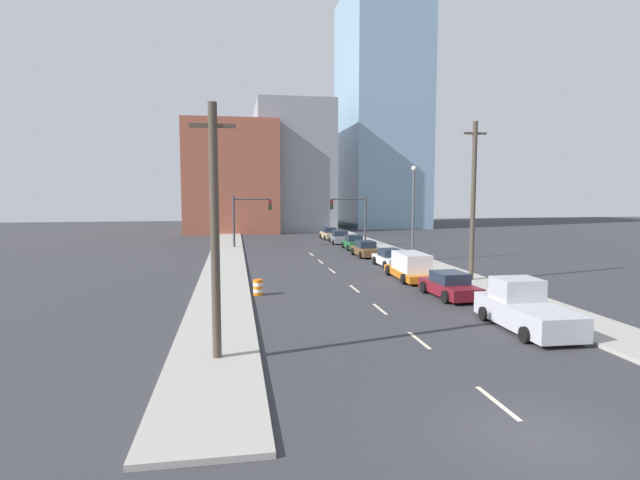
{
  "coord_description": "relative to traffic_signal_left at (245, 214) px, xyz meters",
  "views": [
    {
      "loc": [
        -7.47,
        -10.93,
        6.11
      ],
      "look_at": [
        -0.53,
        29.44,
        2.2
      ],
      "focal_mm": 28.0,
      "sensor_mm": 36.0,
      "label": 1
    }
  ],
  "objects": [
    {
      "name": "lane_stripe_at_20m",
      "position": [
        6.3,
        -24.7,
        -3.76
      ],
      "size": [
        0.16,
        2.4,
        0.01
      ],
      "primitive_type": "cube",
      "color": "beige",
      "rests_on": "ground"
    },
    {
      "name": "traffic_barrel",
      "position": [
        0.14,
        -25.66,
        -3.29
      ],
      "size": [
        0.56,
        0.56,
        0.95
      ],
      "color": "orange",
      "rests_on": "ground"
    },
    {
      "name": "lane_stripe_at_14m",
      "position": [
        6.3,
        -30.33,
        -3.76
      ],
      "size": [
        0.16,
        2.4,
        0.01
      ],
      "primitive_type": "cube",
      "color": "beige",
      "rests_on": "ground"
    },
    {
      "name": "traffic_signal_right",
      "position": [
        12.34,
        0.0,
        0.0
      ],
      "size": [
        4.25,
        0.35,
        5.79
      ],
      "color": "#38383D",
      "rests_on": "ground"
    },
    {
      "name": "ground_plane",
      "position": [
        6.3,
        -44.24,
        -3.76
      ],
      "size": [
        200.0,
        200.0,
        0.0
      ],
      "primitive_type": "plane",
      "color": "#333338"
    },
    {
      "name": "lane_stripe_at_38m",
      "position": [
        6.3,
        -6.63,
        -3.76
      ],
      "size": [
        0.16,
        2.4,
        0.01
      ],
      "primitive_type": "cube",
      "color": "beige",
      "rests_on": "ground"
    },
    {
      "name": "sidewalk_right",
      "position": [
        14.58,
        4.38,
        -3.68
      ],
      "size": [
        3.34,
        97.24,
        0.17
      ],
      "color": "#9E9B93",
      "rests_on": "ground"
    },
    {
      "name": "sedan_green",
      "position": [
        11.5,
        -3.01,
        -3.07
      ],
      "size": [
        2.11,
        4.37,
        1.54
      ],
      "rotation": [
        0.0,
        0.0,
        -0.01
      ],
      "color": "#1E6033",
      "rests_on": "ground"
    },
    {
      "name": "lane_stripe_at_27m",
      "position": [
        6.3,
        -17.25,
        -3.76
      ],
      "size": [
        0.16,
        2.4,
        0.01
      ],
      "primitive_type": "cube",
      "color": "beige",
      "rests_on": "ground"
    },
    {
      "name": "lane_stripe_at_32m",
      "position": [
        6.3,
        -12.03,
        -3.76
      ],
      "size": [
        0.16,
        2.4,
        0.01
      ],
      "primitive_type": "cube",
      "color": "beige",
      "rests_on": "ground"
    },
    {
      "name": "sedan_brown",
      "position": [
        11.15,
        -9.24,
        -3.08
      ],
      "size": [
        2.12,
        4.6,
        1.5
      ],
      "rotation": [
        0.0,
        0.0,
        0.03
      ],
      "color": "brown",
      "rests_on": "ground"
    },
    {
      "name": "utility_pole_left_near",
      "position": [
        -1.87,
        -37.22,
        0.97
      ],
      "size": [
        1.6,
        0.32,
        9.22
      ],
      "color": "#473D33",
      "rests_on": "ground"
    },
    {
      "name": "building_office_center",
      "position": [
        8.46,
        29.66,
        6.42
      ],
      "size": [
        12.0,
        20.0,
        20.36
      ],
      "color": "gray",
      "rests_on": "ground"
    },
    {
      "name": "building_brick_left",
      "position": [
        -1.54,
        25.66,
        4.65
      ],
      "size": [
        14.0,
        16.0,
        16.83
      ],
      "color": "#9E513D",
      "rests_on": "ground"
    },
    {
      "name": "lane_stripe_at_2m",
      "position": [
        6.3,
        -42.24,
        -3.76
      ],
      "size": [
        0.16,
        2.4,
        0.01
      ],
      "primitive_type": "cube",
      "color": "beige",
      "rests_on": "ground"
    },
    {
      "name": "traffic_signal_left",
      "position": [
        0.0,
        0.0,
        0.0
      ],
      "size": [
        4.25,
        0.35,
        5.79
      ],
      "color": "#38383D",
      "rests_on": "ground"
    },
    {
      "name": "utility_pole_right_mid",
      "position": [
        14.76,
        -23.65,
        1.78
      ],
      "size": [
        1.6,
        0.32,
        10.84
      ],
      "color": "#473D33",
      "rests_on": "ground"
    },
    {
      "name": "box_truck_orange",
      "position": [
        10.98,
        -22.08,
        -2.85
      ],
      "size": [
        2.4,
        5.94,
        1.9
      ],
      "rotation": [
        0.0,
        0.0,
        -0.02
      ],
      "color": "orange",
      "rests_on": "ground"
    },
    {
      "name": "street_lamp",
      "position": [
        14.39,
        -13.2,
        1.12
      ],
      "size": [
        0.44,
        0.44,
        8.44
      ],
      "color": "#4C4C51",
      "rests_on": "ground"
    },
    {
      "name": "sedan_maroon",
      "position": [
        11.15,
        -28.17,
        -3.07
      ],
      "size": [
        2.32,
        4.76,
        1.49
      ],
      "rotation": [
        0.0,
        0.0,
        0.05
      ],
      "color": "maroon",
      "rests_on": "ground"
    },
    {
      "name": "sidewalk_left",
      "position": [
        -1.99,
        4.38,
        -3.68
      ],
      "size": [
        3.34,
        97.24,
        0.17
      ],
      "color": "#9E9B93",
      "rests_on": "ground"
    },
    {
      "name": "lane_stripe_at_8m",
      "position": [
        6.3,
        -35.98,
        -3.76
      ],
      "size": [
        0.16,
        2.4,
        0.01
      ],
      "primitive_type": "cube",
      "color": "beige",
      "rests_on": "ground"
    },
    {
      "name": "sedan_tan",
      "position": [
        11.11,
        8.98,
        -3.07
      ],
      "size": [
        2.12,
        4.29,
        1.54
      ],
      "rotation": [
        0.0,
        0.0,
        0.04
      ],
      "color": "tan",
      "rests_on": "ground"
    },
    {
      "name": "pickup_truck_silver",
      "position": [
        11.58,
        -35.12,
        -2.88
      ],
      "size": [
        2.58,
        5.83,
        2.19
      ],
      "rotation": [
        0.0,
        0.0,
        -0.02
      ],
      "color": "#B2B2BC",
      "rests_on": "ground"
    },
    {
      "name": "building_glass_right",
      "position": [
        25.17,
        33.66,
        17.03
      ],
      "size": [
        13.0,
        20.0,
        41.58
      ],
      "color": "#7A9EB7",
      "rests_on": "ground"
    },
    {
      "name": "sedan_white",
      "position": [
        11.49,
        -15.81,
        -3.09
      ],
      "size": [
        2.16,
        4.49,
        1.46
      ],
      "rotation": [
        0.0,
        0.0,
        0.03
      ],
      "color": "silver",
      "rests_on": "ground"
    },
    {
      "name": "sedan_gray",
      "position": [
        11.34,
        3.55,
        -3.07
      ],
      "size": [
        2.35,
        4.89,
        1.53
      ],
      "rotation": [
        0.0,
        0.0,
        -0.05
      ],
      "color": "slate",
      "rests_on": "ground"
    }
  ]
}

